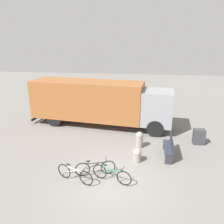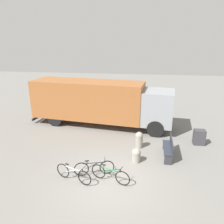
{
  "view_description": "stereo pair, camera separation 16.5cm",
  "coord_description": "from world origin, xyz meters",
  "px_view_note": "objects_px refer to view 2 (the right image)",
  "views": [
    {
      "loc": [
        1.1,
        -7.64,
        5.56
      ],
      "look_at": [
        -0.42,
        4.16,
        1.63
      ],
      "focal_mm": 35.0,
      "sensor_mm": 36.0,
      "label": 1
    },
    {
      "loc": [
        1.26,
        -7.61,
        5.56
      ],
      "look_at": [
        -0.42,
        4.16,
        1.63
      ],
      "focal_mm": 35.0,
      "sensor_mm": 36.0,
      "label": 2
    }
  ],
  "objects_px": {
    "bicycle_middle": "(94,168)",
    "utility_box": "(199,137)",
    "park_bench": "(169,147)",
    "bollard_near_bench": "(136,155)",
    "bicycle_near": "(73,174)",
    "delivery_truck": "(99,101)",
    "bollard_far_bench": "(139,139)",
    "bicycle_far": "(110,174)"
  },
  "relations": [
    {
      "from": "delivery_truck",
      "to": "bicycle_middle",
      "type": "bearing_deg",
      "value": -73.85
    },
    {
      "from": "bicycle_far",
      "to": "bollard_near_bench",
      "type": "height_order",
      "value": "bicycle_far"
    },
    {
      "from": "bicycle_near",
      "to": "bicycle_middle",
      "type": "distance_m",
      "value": 0.93
    },
    {
      "from": "bicycle_near",
      "to": "bollard_near_bench",
      "type": "height_order",
      "value": "bicycle_near"
    },
    {
      "from": "bollard_near_bench",
      "to": "bollard_far_bench",
      "type": "xyz_separation_m",
      "value": [
        0.09,
        1.5,
        0.13
      ]
    },
    {
      "from": "utility_box",
      "to": "bollard_near_bench",
      "type": "bearing_deg",
      "value": -145.31
    },
    {
      "from": "bicycle_near",
      "to": "park_bench",
      "type": "bearing_deg",
      "value": 52.43
    },
    {
      "from": "bollard_far_bench",
      "to": "utility_box",
      "type": "xyz_separation_m",
      "value": [
        3.3,
        0.85,
        -0.06
      ]
    },
    {
      "from": "delivery_truck",
      "to": "bicycle_near",
      "type": "xyz_separation_m",
      "value": [
        0.17,
        -6.35,
        -1.34
      ]
    },
    {
      "from": "utility_box",
      "to": "delivery_truck",
      "type": "bearing_deg",
      "value": 160.82
    },
    {
      "from": "bicycle_far",
      "to": "bollard_far_bench",
      "type": "xyz_separation_m",
      "value": [
        1.1,
        3.21,
        0.14
      ]
    },
    {
      "from": "park_bench",
      "to": "bicycle_near",
      "type": "relative_size",
      "value": 1.01
    },
    {
      "from": "park_bench",
      "to": "bollard_near_bench",
      "type": "distance_m",
      "value": 1.74
    },
    {
      "from": "park_bench",
      "to": "bollard_far_bench",
      "type": "distance_m",
      "value": 1.69
    },
    {
      "from": "bicycle_far",
      "to": "utility_box",
      "type": "relative_size",
      "value": 1.96
    },
    {
      "from": "bicycle_near",
      "to": "bollard_near_bench",
      "type": "xyz_separation_m",
      "value": [
        2.5,
        1.89,
        0.01
      ]
    },
    {
      "from": "delivery_truck",
      "to": "park_bench",
      "type": "xyz_separation_m",
      "value": [
        4.26,
        -3.76,
        -1.15
      ]
    },
    {
      "from": "delivery_truck",
      "to": "bicycle_near",
      "type": "relative_size",
      "value": 5.81
    },
    {
      "from": "delivery_truck",
      "to": "bicycle_middle",
      "type": "height_order",
      "value": "delivery_truck"
    },
    {
      "from": "park_bench",
      "to": "bollard_far_bench",
      "type": "xyz_separation_m",
      "value": [
        -1.49,
        0.8,
        -0.06
      ]
    },
    {
      "from": "park_bench",
      "to": "bicycle_middle",
      "type": "distance_m",
      "value": 3.91
    },
    {
      "from": "bicycle_middle",
      "to": "utility_box",
      "type": "relative_size",
      "value": 1.98
    },
    {
      "from": "bicycle_middle",
      "to": "utility_box",
      "type": "bearing_deg",
      "value": 19.4
    },
    {
      "from": "park_bench",
      "to": "bollard_near_bench",
      "type": "xyz_separation_m",
      "value": [
        -1.58,
        -0.7,
        -0.18
      ]
    },
    {
      "from": "bollard_near_bench",
      "to": "bollard_far_bench",
      "type": "relative_size",
      "value": 0.77
    },
    {
      "from": "bicycle_middle",
      "to": "bollard_near_bench",
      "type": "relative_size",
      "value": 2.45
    },
    {
      "from": "delivery_truck",
      "to": "park_bench",
      "type": "relative_size",
      "value": 5.75
    },
    {
      "from": "bollard_near_bench",
      "to": "bicycle_middle",
      "type": "bearing_deg",
      "value": -142.63
    },
    {
      "from": "bicycle_far",
      "to": "bollard_near_bench",
      "type": "relative_size",
      "value": 2.43
    },
    {
      "from": "bicycle_near",
      "to": "utility_box",
      "type": "distance_m",
      "value": 7.27
    },
    {
      "from": "bollard_far_bench",
      "to": "park_bench",
      "type": "bearing_deg",
      "value": -28.24
    },
    {
      "from": "park_bench",
      "to": "delivery_truck",
      "type": "bearing_deg",
      "value": 50.68
    },
    {
      "from": "park_bench",
      "to": "bicycle_far",
      "type": "height_order",
      "value": "park_bench"
    },
    {
      "from": "delivery_truck",
      "to": "utility_box",
      "type": "relative_size",
      "value": 11.25
    },
    {
      "from": "bicycle_near",
      "to": "bicycle_far",
      "type": "relative_size",
      "value": 0.99
    },
    {
      "from": "bicycle_near",
      "to": "bollard_far_bench",
      "type": "bearing_deg",
      "value": 72.59
    },
    {
      "from": "bollard_near_bench",
      "to": "bollard_far_bench",
      "type": "height_order",
      "value": "bollard_far_bench"
    },
    {
      "from": "bollard_near_bench",
      "to": "utility_box",
      "type": "height_order",
      "value": "utility_box"
    },
    {
      "from": "bicycle_middle",
      "to": "bicycle_near",
      "type": "bearing_deg",
      "value": -160.05
    },
    {
      "from": "bicycle_middle",
      "to": "bollard_far_bench",
      "type": "relative_size",
      "value": 1.88
    },
    {
      "from": "bicycle_middle",
      "to": "bollard_near_bench",
      "type": "xyz_separation_m",
      "value": [
        1.75,
        1.34,
        0.01
      ]
    },
    {
      "from": "park_bench",
      "to": "bollard_near_bench",
      "type": "height_order",
      "value": "park_bench"
    }
  ]
}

